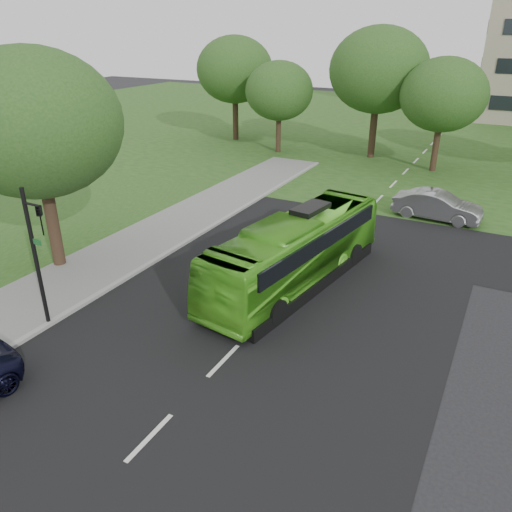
# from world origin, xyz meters

# --- Properties ---
(ground) EXTENTS (160.00, 160.00, 0.00)m
(ground) POSITION_xyz_m (0.00, 0.00, 0.00)
(ground) COLOR black
(ground) RESTS_ON ground
(street_surfaces) EXTENTS (120.00, 120.00, 0.15)m
(street_surfaces) POSITION_xyz_m (-0.38, 22.75, 0.03)
(street_surfaces) COLOR black
(street_surfaces) RESTS_ON ground
(tree_park_a) EXTENTS (5.97, 5.97, 7.93)m
(tree_park_a) POSITION_xyz_m (-11.95, 27.47, 5.38)
(tree_park_a) COLOR black
(tree_park_a) RESTS_ON ground
(tree_park_b) EXTENTS (8.18, 8.18, 10.72)m
(tree_park_b) POSITION_xyz_m (-3.85, 29.49, 7.23)
(tree_park_b) COLOR black
(tree_park_b) RESTS_ON ground
(tree_park_c) EXTENTS (6.47, 6.47, 8.59)m
(tree_park_c) POSITION_xyz_m (1.83, 27.30, 5.83)
(tree_park_c) COLOR black
(tree_park_c) RESTS_ON ground
(tree_park_f) EXTENTS (7.39, 7.39, 9.87)m
(tree_park_f) POSITION_xyz_m (-18.20, 30.55, 6.71)
(tree_park_f) COLOR black
(tree_park_f) RESTS_ON ground
(tree_side_near) EXTENTS (7.46, 7.46, 9.91)m
(tree_side_near) POSITION_xyz_m (-10.88, 0.80, 6.72)
(tree_side_near) COLOR black
(tree_side_near) RESTS_ON ground
(bus) EXTENTS (4.24, 11.40, 3.10)m
(bus) POSITION_xyz_m (-0.17, 4.50, 1.55)
(bus) COLOR #51B323
(bus) RESTS_ON ground
(sedan) EXTENTS (5.17, 2.12, 1.67)m
(sedan) POSITION_xyz_m (4.00, 15.93, 0.83)
(sedan) COLOR #9C9DA1
(sedan) RESTS_ON ground
(traffic_light) EXTENTS (0.90, 0.27, 5.49)m
(traffic_light) POSITION_xyz_m (-7.03, -3.14, 3.23)
(traffic_light) COLOR black
(traffic_light) RESTS_ON ground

